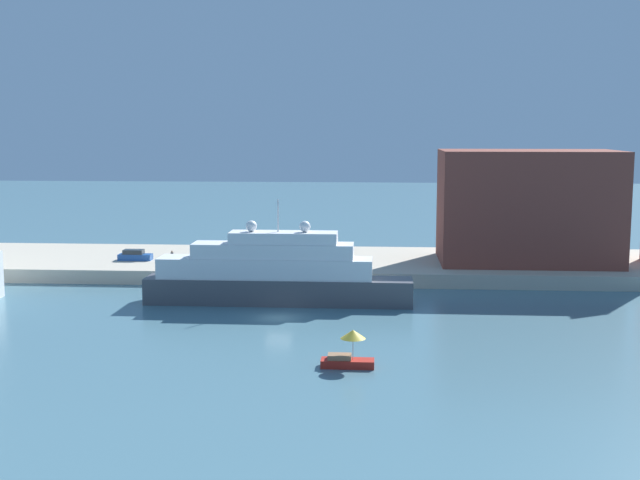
# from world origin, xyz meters

# --- Properties ---
(ground) EXTENTS (400.00, 400.00, 0.00)m
(ground) POSITION_xyz_m (0.00, 0.00, 0.00)
(ground) COLOR slate
(quay_dock) EXTENTS (110.00, 22.01, 1.69)m
(quay_dock) POSITION_xyz_m (0.00, 27.01, 0.84)
(quay_dock) COLOR #B7AD99
(quay_dock) RESTS_ON ground
(large_yacht) EXTENTS (28.45, 4.22, 11.17)m
(large_yacht) POSITION_xyz_m (-1.29, 6.87, 3.13)
(large_yacht) COLOR #4C4C51
(large_yacht) RESTS_ON ground
(small_motorboat) EXTENTS (4.20, 1.98, 3.02)m
(small_motorboat) POSITION_xyz_m (7.52, -16.18, 1.24)
(small_motorboat) COLOR #B22319
(small_motorboat) RESTS_ON ground
(harbor_building) EXTENTS (21.89, 12.84, 14.12)m
(harbor_building) POSITION_xyz_m (28.45, 26.07, 8.75)
(harbor_building) COLOR brown
(harbor_building) RESTS_ON quay_dock
(parked_car) EXTENTS (4.25, 1.60, 1.36)m
(parked_car) POSITION_xyz_m (-21.55, 23.89, 2.28)
(parked_car) COLOR #1E4C99
(parked_car) RESTS_ON quay_dock
(person_figure) EXTENTS (0.36, 0.36, 1.62)m
(person_figure) POSITION_xyz_m (-16.15, 21.80, 2.44)
(person_figure) COLOR #4C4C4C
(person_figure) RESTS_ON quay_dock
(mooring_bollard) EXTENTS (0.52, 0.52, 0.80)m
(mooring_bollard) POSITION_xyz_m (1.71, 17.41, 2.09)
(mooring_bollard) COLOR black
(mooring_bollard) RESTS_ON quay_dock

